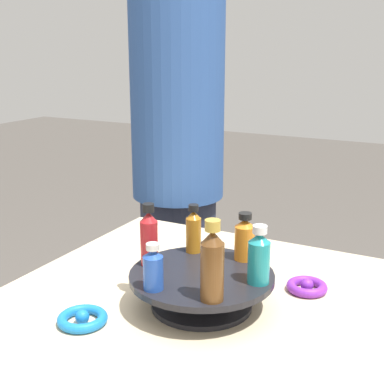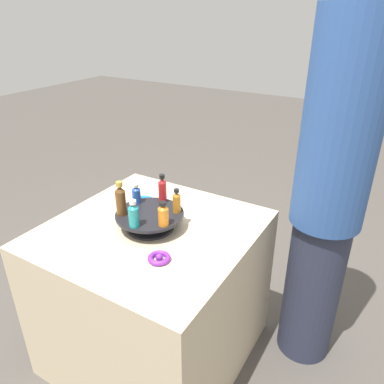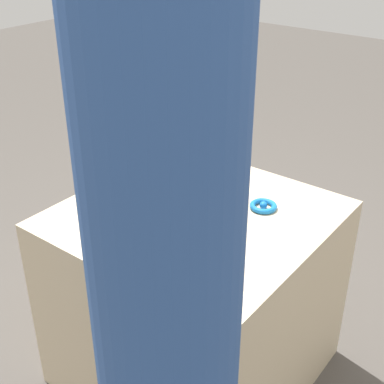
{
  "view_description": "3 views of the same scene",
  "coord_description": "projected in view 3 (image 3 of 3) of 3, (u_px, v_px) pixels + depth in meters",
  "views": [
    {
      "loc": [
        -0.42,
        0.84,
        1.2
      ],
      "look_at": [
        0.11,
        -0.18,
        0.87
      ],
      "focal_mm": 50.0,
      "sensor_mm": 36.0,
      "label": 1
    },
    {
      "loc": [
        -1.05,
        -0.83,
        1.52
      ],
      "look_at": [
        0.09,
        -0.15,
        0.86
      ],
      "focal_mm": 35.0,
      "sensor_mm": 36.0,
      "label": 2
    },
    {
      "loc": [
        0.92,
        -1.21,
        1.61
      ],
      "look_at": [
        0.08,
        -0.12,
        0.86
      ],
      "focal_mm": 50.0,
      "sensor_mm": 36.0,
      "label": 3
    }
  ],
  "objects": [
    {
      "name": "person_figure",
      "position": [
        167.0,
        329.0,
        1.05
      ],
      "size": [
        0.29,
        0.29,
        1.71
      ],
      "rotation": [
        0.0,
        0.0,
        2.14
      ],
      "color": "#282D42",
      "rests_on": "ground_plane"
    },
    {
      "name": "party_table",
      "position": [
        195.0,
        296.0,
        1.94
      ],
      "size": [
        0.82,
        0.82,
        0.7
      ],
      "color": "beige",
      "rests_on": "ground_plane"
    },
    {
      "name": "bottle_brown",
      "position": [
        197.0,
        161.0,
        1.8
      ],
      "size": [
        0.04,
        0.04,
        0.14
      ],
      "color": "brown",
      "rests_on": "display_stand"
    },
    {
      "name": "ribbon_bow_blue",
      "position": [
        263.0,
        206.0,
        1.79
      ],
      "size": [
        0.09,
        0.09,
        0.03
      ],
      "color": "blue",
      "rests_on": "party_table"
    },
    {
      "name": "bottle_orange",
      "position": [
        164.0,
        190.0,
        1.67
      ],
      "size": [
        0.04,
        0.04,
        0.1
      ],
      "color": "orange",
      "rests_on": "display_stand"
    },
    {
      "name": "ground_plane",
      "position": [
        195.0,
        365.0,
        2.1
      ],
      "size": [
        12.0,
        12.0,
        0.0
      ],
      "primitive_type": "plane",
      "color": "#4C4742"
    },
    {
      "name": "display_stand",
      "position": [
        196.0,
        201.0,
        1.75
      ],
      "size": [
        0.28,
        0.28,
        0.07
      ],
      "color": "black",
      "rests_on": "party_table"
    },
    {
      "name": "bottle_teal",
      "position": [
        167.0,
        172.0,
        1.76
      ],
      "size": [
        0.04,
        0.04,
        0.11
      ],
      "color": "teal",
      "rests_on": "display_stand"
    },
    {
      "name": "bottle_red",
      "position": [
        226.0,
        187.0,
        1.66
      ],
      "size": [
        0.03,
        0.03,
        0.13
      ],
      "color": "#B21E23",
      "rests_on": "display_stand"
    },
    {
      "name": "ribbon_bow_purple",
      "position": [
        126.0,
        214.0,
        1.74
      ],
      "size": [
        0.08,
        0.08,
        0.03
      ],
      "color": "purple",
      "rests_on": "party_table"
    },
    {
      "name": "bottle_amber",
      "position": [
        195.0,
        198.0,
        1.61
      ],
      "size": [
        0.03,
        0.03,
        0.1
      ],
      "color": "#AD6B19",
      "rests_on": "display_stand"
    },
    {
      "name": "bottle_blue",
      "position": [
        225.0,
        176.0,
        1.76
      ],
      "size": [
        0.04,
        0.04,
        0.09
      ],
      "color": "#234CAD",
      "rests_on": "display_stand"
    }
  ]
}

